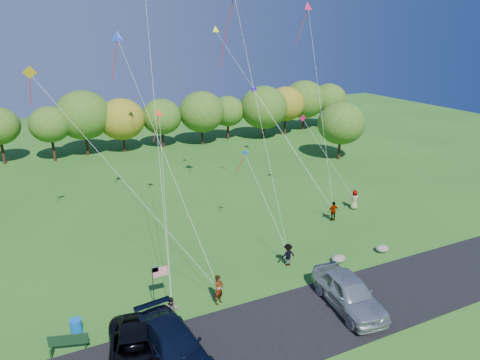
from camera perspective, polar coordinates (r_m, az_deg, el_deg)
The scene contains 17 objects.
ground at distance 28.35m, azimuth 1.17°, elevation -14.74°, with size 140.00×140.00×0.00m, color #255A19.
asphalt_lane at distance 25.51m, azimuth 5.39°, elevation -19.17°, with size 44.00×6.00×0.06m, color black.
treeline at distance 59.35m, azimuth -15.35°, elevation 7.86°, with size 77.58×27.59×8.43m.
minivan_dark at distance 23.40m, azimuth -13.87°, elevation -21.30°, with size 2.62×5.68×1.58m, color black.
minivan_navy at distance 23.26m, azimuth -8.79°, elevation -20.91°, with size 2.45×6.02×1.75m, color black.
minivan_silver at distance 27.25m, azimuth 14.29°, elevation -14.29°, with size 2.36×5.87×2.00m, color #B2B9BD.
flyer_a at distance 26.87m, azimuth -2.85°, elevation -14.39°, with size 0.71×0.46×1.94m, color #4C4C59.
flyer_b at distance 25.74m, azimuth -9.04°, elevation -16.78°, with size 0.79×0.61×1.62m, color #4C4C59.
flyer_c at distance 30.96m, azimuth 6.41°, elevation -9.88°, with size 1.08×0.62×1.67m, color #4C4C59.
flyer_d at distance 38.47m, azimuth 12.34°, elevation -4.08°, with size 1.05×0.44×1.79m, color #4C4C59.
flyer_e at distance 41.39m, azimuth 15.02°, elevation -2.55°, with size 0.91×0.59×1.87m, color #4C4C59.
park_bench at distance 25.32m, azimuth -21.89°, elevation -19.43°, with size 1.97×0.86×1.11m.
trash_barrel at distance 26.41m, azimuth -21.00°, elevation -17.84°, with size 0.63×0.63×0.95m, color blue.
flag_assembly at distance 26.51m, azimuth -10.93°, elevation -12.52°, with size 1.00×0.65×2.70m.
boulder_near at distance 32.24m, azimuth 13.00°, elevation -10.18°, with size 1.08×0.85×0.54m, color gray.
boulder_far at distance 34.51m, azimuth 18.43°, elevation -8.66°, with size 1.02×0.85×0.53m, color gray.
kites_aloft at distance 37.21m, azimuth -4.42°, elevation 20.89°, with size 26.32×10.69×18.59m.
Camera 1 is at (-10.53, -21.01, 15.86)m, focal length 32.00 mm.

